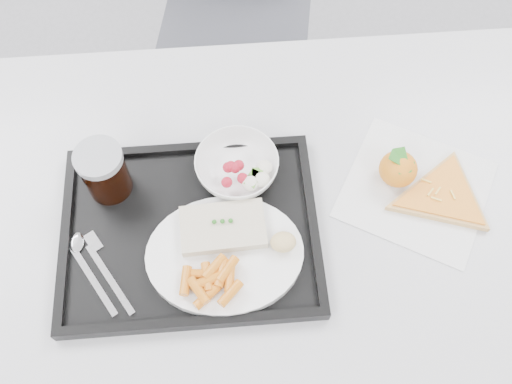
{
  "coord_description": "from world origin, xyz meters",
  "views": [
    {
      "loc": [
        -0.05,
        -0.16,
        1.68
      ],
      "look_at": [
        -0.01,
        0.33,
        0.77
      ],
      "focal_mm": 40.0,
      "sensor_mm": 36.0,
      "label": 1
    }
  ],
  "objects_px": {
    "table": "(261,225)",
    "pizza_slice": "(443,196)",
    "cola_glass": "(104,171)",
    "tangerine": "(398,169)",
    "dinner_plate": "(225,255)",
    "salad_bowl": "(237,167)",
    "tray": "(190,231)"
  },
  "relations": [
    {
      "from": "table",
      "to": "tray",
      "type": "height_order",
      "value": "tray"
    },
    {
      "from": "cola_glass",
      "to": "tray",
      "type": "bearing_deg",
      "value": -34.74
    },
    {
      "from": "cola_glass",
      "to": "pizza_slice",
      "type": "xyz_separation_m",
      "value": [
        0.6,
        -0.06,
        -0.06
      ]
    },
    {
      "from": "dinner_plate",
      "to": "cola_glass",
      "type": "relative_size",
      "value": 2.5
    },
    {
      "from": "tray",
      "to": "salad_bowl",
      "type": "height_order",
      "value": "salad_bowl"
    },
    {
      "from": "cola_glass",
      "to": "dinner_plate",
      "type": "bearing_deg",
      "value": -37.43
    },
    {
      "from": "table",
      "to": "tray",
      "type": "relative_size",
      "value": 2.67
    },
    {
      "from": "pizza_slice",
      "to": "salad_bowl",
      "type": "bearing_deg",
      "value": 168.66
    },
    {
      "from": "dinner_plate",
      "to": "salad_bowl",
      "type": "relative_size",
      "value": 1.78
    },
    {
      "from": "cola_glass",
      "to": "pizza_slice",
      "type": "height_order",
      "value": "cola_glass"
    },
    {
      "from": "tray",
      "to": "salad_bowl",
      "type": "distance_m",
      "value": 0.14
    },
    {
      "from": "table",
      "to": "dinner_plate",
      "type": "xyz_separation_m",
      "value": [
        -0.07,
        -0.09,
        0.09
      ]
    },
    {
      "from": "tray",
      "to": "cola_glass",
      "type": "height_order",
      "value": "cola_glass"
    },
    {
      "from": "tray",
      "to": "salad_bowl",
      "type": "relative_size",
      "value": 2.96
    },
    {
      "from": "dinner_plate",
      "to": "pizza_slice",
      "type": "height_order",
      "value": "dinner_plate"
    },
    {
      "from": "cola_glass",
      "to": "tangerine",
      "type": "bearing_deg",
      "value": -1.74
    },
    {
      "from": "salad_bowl",
      "to": "pizza_slice",
      "type": "distance_m",
      "value": 0.38
    },
    {
      "from": "tray",
      "to": "dinner_plate",
      "type": "distance_m",
      "value": 0.08
    },
    {
      "from": "salad_bowl",
      "to": "table",
      "type": "bearing_deg",
      "value": -61.13
    },
    {
      "from": "pizza_slice",
      "to": "cola_glass",
      "type": "bearing_deg",
      "value": 173.88
    },
    {
      "from": "salad_bowl",
      "to": "tangerine",
      "type": "xyz_separation_m",
      "value": [
        0.29,
        -0.03,
        -0.0
      ]
    },
    {
      "from": "dinner_plate",
      "to": "pizza_slice",
      "type": "xyz_separation_m",
      "value": [
        0.4,
        0.09,
        -0.01
      ]
    },
    {
      "from": "table",
      "to": "pizza_slice",
      "type": "bearing_deg",
      "value": -0.54
    },
    {
      "from": "tray",
      "to": "tangerine",
      "type": "distance_m",
      "value": 0.39
    },
    {
      "from": "table",
      "to": "pizza_slice",
      "type": "xyz_separation_m",
      "value": [
        0.33,
        -0.0,
        0.08
      ]
    },
    {
      "from": "table",
      "to": "tray",
      "type": "xyz_separation_m",
      "value": [
        -0.13,
        -0.04,
        0.08
      ]
    },
    {
      "from": "dinner_plate",
      "to": "table",
      "type": "bearing_deg",
      "value": 52.52
    },
    {
      "from": "tray",
      "to": "tangerine",
      "type": "height_order",
      "value": "tangerine"
    },
    {
      "from": "table",
      "to": "cola_glass",
      "type": "xyz_separation_m",
      "value": [
        -0.27,
        0.06,
        0.14
      ]
    },
    {
      "from": "table",
      "to": "tangerine",
      "type": "bearing_deg",
      "value": 10.21
    },
    {
      "from": "table",
      "to": "salad_bowl",
      "type": "xyz_separation_m",
      "value": [
        -0.04,
        0.07,
        0.11
      ]
    },
    {
      "from": "tray",
      "to": "pizza_slice",
      "type": "distance_m",
      "value": 0.46
    }
  ]
}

